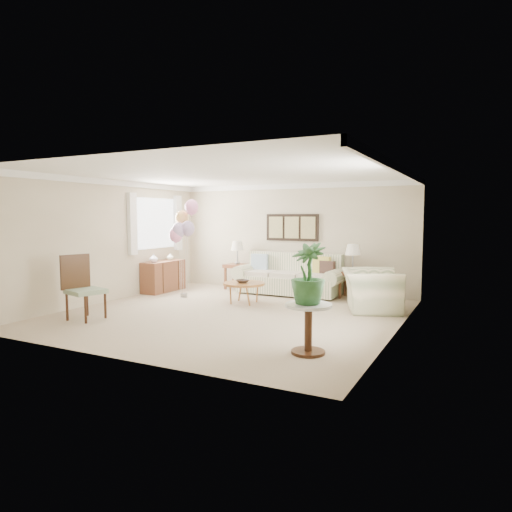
# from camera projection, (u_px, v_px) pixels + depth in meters

# --- Properties ---
(ground_plane) EXTENTS (6.00, 6.00, 0.00)m
(ground_plane) POSITION_uv_depth(u_px,v_px,m) (231.00, 314.00, 8.53)
(ground_plane) COLOR tan
(room_shell) EXTENTS (6.04, 6.04, 2.60)m
(room_shell) POSITION_uv_depth(u_px,v_px,m) (228.00, 227.00, 8.52)
(room_shell) COLOR beige
(room_shell) RESTS_ON ground
(wall_art_triptych) EXTENTS (1.35, 0.06, 0.65)m
(wall_art_triptych) POSITION_uv_depth(u_px,v_px,m) (292.00, 228.00, 11.03)
(wall_art_triptych) COLOR black
(wall_art_triptych) RESTS_ON ground
(sofa) EXTENTS (2.59, 0.97, 0.96)m
(sofa) POSITION_uv_depth(u_px,v_px,m) (290.00, 278.00, 10.68)
(sofa) COLOR #F5ECC3
(sofa) RESTS_ON ground
(end_table_left) EXTENTS (0.57, 0.52, 0.63)m
(end_table_left) POSITION_uv_depth(u_px,v_px,m) (237.00, 268.00, 11.42)
(end_table_left) COLOR brown
(end_table_left) RESTS_ON ground
(end_table_right) EXTENTS (0.55, 0.50, 0.60)m
(end_table_right) POSITION_uv_depth(u_px,v_px,m) (352.00, 276.00, 10.15)
(end_table_right) COLOR brown
(end_table_right) RESTS_ON ground
(lamp_left) EXTENTS (0.33, 0.33, 0.58)m
(lamp_left) POSITION_uv_depth(u_px,v_px,m) (237.00, 247.00, 11.37)
(lamp_left) COLOR gray
(lamp_left) RESTS_ON end_table_left
(lamp_right) EXTENTS (0.34, 0.34, 0.61)m
(lamp_right) POSITION_uv_depth(u_px,v_px,m) (353.00, 250.00, 10.10)
(lamp_right) COLOR gray
(lamp_right) RESTS_ON end_table_right
(coffee_table) EXTENTS (0.87, 0.87, 0.44)m
(coffee_table) POSITION_uv_depth(u_px,v_px,m) (244.00, 284.00, 9.52)
(coffee_table) COLOR #AB6E3A
(coffee_table) RESTS_ON ground
(decor_bowl) EXTENTS (0.34, 0.34, 0.06)m
(decor_bowl) POSITION_uv_depth(u_px,v_px,m) (242.00, 281.00, 9.49)
(decor_bowl) COLOR #2E241E
(decor_bowl) RESTS_ON coffee_table
(armchair) EXTENTS (1.41, 1.50, 0.79)m
(armchair) POSITION_uv_depth(u_px,v_px,m) (371.00, 290.00, 8.83)
(armchair) COLOR #F5ECC3
(armchair) RESTS_ON ground
(side_table) EXTENTS (0.62, 0.62, 0.67)m
(side_table) POSITION_uv_depth(u_px,v_px,m) (308.00, 316.00, 6.02)
(side_table) COLOR silver
(side_table) RESTS_ON ground
(potted_plant) EXTENTS (0.54, 0.54, 0.81)m
(potted_plant) POSITION_uv_depth(u_px,v_px,m) (308.00, 273.00, 5.97)
(potted_plant) COLOR #244D23
(potted_plant) RESTS_ON side_table
(accent_chair) EXTENTS (0.68, 0.68, 1.15)m
(accent_chair) POSITION_uv_depth(u_px,v_px,m) (82.00, 286.00, 8.06)
(accent_chair) COLOR gray
(accent_chair) RESTS_ON ground
(credenza) EXTENTS (0.46, 1.20, 0.74)m
(credenza) POSITION_uv_depth(u_px,v_px,m) (163.00, 276.00, 11.07)
(credenza) COLOR brown
(credenza) RESTS_ON ground
(vase_white) EXTENTS (0.24, 0.24, 0.20)m
(vase_white) POSITION_uv_depth(u_px,v_px,m) (154.00, 258.00, 10.68)
(vase_white) COLOR white
(vase_white) RESTS_ON credenza
(vase_sage) EXTENTS (0.17, 0.17, 0.17)m
(vase_sage) POSITION_uv_depth(u_px,v_px,m) (170.00, 257.00, 11.25)
(vase_sage) COLOR silver
(vase_sage) RESTS_ON credenza
(balloon_cluster) EXTENTS (0.59, 0.54, 2.20)m
(balloon_cluster) POSITION_uv_depth(u_px,v_px,m) (183.00, 224.00, 10.12)
(balloon_cluster) COLOR gray
(balloon_cluster) RESTS_ON ground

